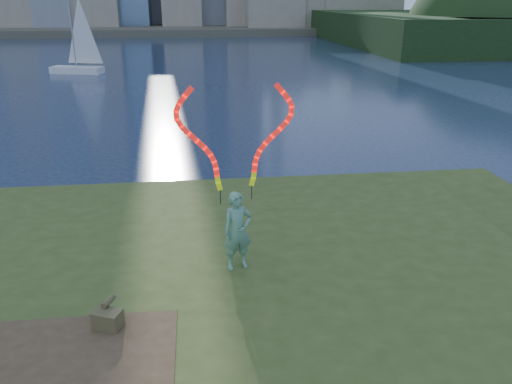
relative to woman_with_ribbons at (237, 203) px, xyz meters
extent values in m
plane|color=#19253E|center=(-0.60, 0.26, -2.21)|extent=(320.00, 320.00, 0.00)
cube|color=#3A4A1A|center=(-0.60, -2.24, -2.06)|extent=(20.00, 18.00, 0.30)
cube|color=#3A4A1A|center=(-0.60, -1.94, -1.81)|extent=(17.00, 15.00, 0.30)
cube|color=#3A4A1A|center=(-0.60, -1.74, -1.56)|extent=(14.00, 12.00, 0.30)
cube|color=#47331E|center=(-2.80, -2.94, -1.40)|extent=(3.20, 3.00, 0.02)
cube|color=#4F4A3A|center=(-0.60, 95.26, -1.61)|extent=(320.00, 40.00, 1.20)
imported|color=#126838|center=(0.00, -0.03, -0.59)|extent=(0.68, 0.54, 1.64)
cylinder|color=black|center=(-0.32, -0.01, 0.15)|extent=(0.02, 0.02, 0.30)
cylinder|color=black|center=(0.31, 0.17, 0.15)|extent=(0.02, 0.02, 0.30)
cube|color=#4C4A26|center=(-2.33, -1.81, -1.25)|extent=(0.54, 0.46, 0.33)
cylinder|color=#4C4A26|center=(-2.33, -1.59, -1.03)|extent=(0.22, 0.32, 0.11)
cube|color=white|center=(-10.61, 35.34, -1.95)|extent=(4.56, 2.56, 0.61)
cylinder|color=gray|center=(-10.61, 35.34, 1.44)|extent=(0.12, 0.12, 6.60)
camera|label=1|loc=(-0.70, -9.03, 3.77)|focal=35.00mm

